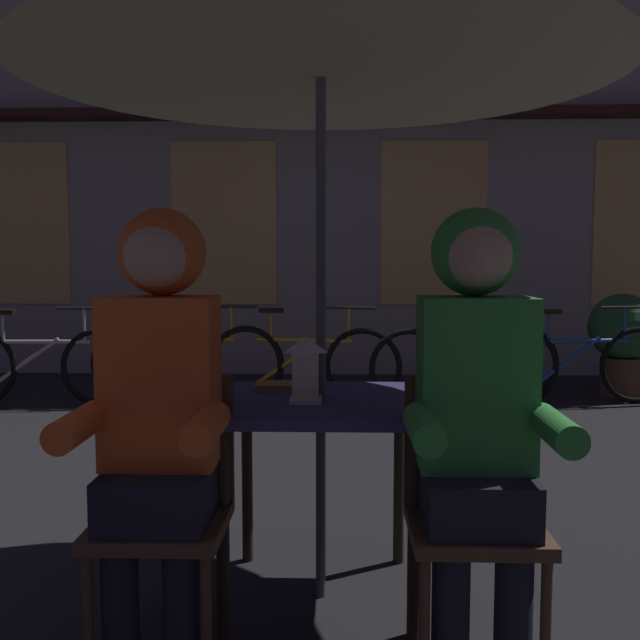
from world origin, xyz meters
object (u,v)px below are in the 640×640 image
object	(u,v)px
patio_umbrella	(321,22)
chair_right	(471,502)
lantern	(306,368)
cafe_table	(321,426)
bicycle_third	(303,363)
chair_left	(165,499)
bicycle_nearest	(38,365)
bicycle_fifth	(579,364)
book	(282,386)
person_right_hooded	(477,392)
bicycle_second	(187,362)
bicycle_fourth	(466,364)
potted_plant	(622,335)
person_left_hooded	(159,390)

from	to	relation	value
patio_umbrella	chair_right	xyz separation A→B (m)	(0.48, -0.37, -1.57)
lantern	patio_umbrella	bearing A→B (deg)	51.78
cafe_table	chair_right	distance (m)	0.62
bicycle_third	patio_umbrella	bearing A→B (deg)	-86.00
cafe_table	chair_left	distance (m)	0.62
bicycle_nearest	bicycle_fifth	size ratio (longest dim) A/B	1.01
book	person_right_hooded	bearing A→B (deg)	-47.84
bicycle_second	bicycle_fifth	bearing A→B (deg)	-0.60
person_right_hooded	bicycle_fourth	size ratio (longest dim) A/B	0.84
person_right_hooded	bicycle_nearest	distance (m)	4.82
bicycle_third	potted_plant	distance (m)	2.91
chair_right	bicycle_fourth	size ratio (longest dim) A/B	0.52
book	lantern	bearing A→B (deg)	-71.03
chair_right	book	distance (m)	0.88
bicycle_third	book	xyz separation A→B (m)	(0.09, -3.35, 0.41)
lantern	bicycle_second	distance (m)	3.88
chair_left	cafe_table	bearing A→B (deg)	37.55
cafe_table	chair_right	bearing A→B (deg)	-37.55
patio_umbrella	bicycle_second	distance (m)	4.17
person_left_hooded	bicycle_second	bearing A→B (deg)	100.94
cafe_table	person_left_hooded	xyz separation A→B (m)	(-0.48, -0.43, 0.21)
cafe_table	bicycle_second	world-z (taller)	bicycle_second
cafe_table	potted_plant	world-z (taller)	potted_plant
chair_left	potted_plant	distance (m)	5.38
bicycle_second	potted_plant	bearing A→B (deg)	6.51
chair_right	bicycle_nearest	size ratio (longest dim) A/B	0.52
bicycle_nearest	bicycle_fifth	bearing A→B (deg)	2.42
person_right_hooded	bicycle_second	size ratio (longest dim) A/B	0.83
book	potted_plant	distance (m)	4.74
lantern	bicycle_second	xyz separation A→B (m)	(-1.21, 3.65, -0.51)
patio_umbrella	chair_left	xyz separation A→B (m)	(-0.48, -0.37, -1.57)
person_right_hooded	book	bearing A→B (deg)	136.14
bicycle_fifth	bicycle_third	bearing A→B (deg)	-179.74
person_right_hooded	bicycle_nearest	xyz separation A→B (m)	(-2.93, 3.78, -0.50)
bicycle_second	book	size ratio (longest dim) A/B	8.40
person_left_hooded	bicycle_third	xyz separation A→B (m)	(0.23, 3.97, -0.50)
lantern	chair_right	xyz separation A→B (m)	(0.53, -0.30, -0.37)
bicycle_third	chair_right	bearing A→B (deg)	-79.46
bicycle_second	bicycle_fourth	size ratio (longest dim) A/B	1.01
patio_umbrella	bicycle_fifth	distance (m)	4.46
bicycle_fourth	book	xyz separation A→B (m)	(-1.28, -3.33, 0.41)
chair_right	bicycle_third	world-z (taller)	chair_right
chair_left	potted_plant	bearing A→B (deg)	54.86
chair_left	bicycle_fifth	xyz separation A→B (m)	(2.56, 3.92, -0.14)
chair_left	bicycle_nearest	size ratio (longest dim) A/B	0.52
chair_left	bicycle_third	xyz separation A→B (m)	(0.23, 3.91, -0.14)
chair_left	potted_plant	world-z (taller)	potted_plant
bicycle_nearest	person_left_hooded	bearing A→B (deg)	-62.45
chair_right	lantern	bearing A→B (deg)	150.16
bicycle_nearest	potted_plant	size ratio (longest dim) A/B	1.83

